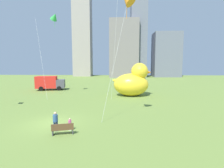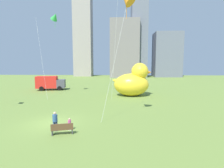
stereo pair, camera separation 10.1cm
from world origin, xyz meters
The scene contains 8 objects.
ground_plane centered at (0.00, 0.00, 0.00)m, with size 140.00×140.00×0.00m, color olive.
park_bench centered at (1.74, -2.62, 0.47)m, with size 1.69×0.83×0.90m.
person_adult centered at (0.93, -1.89, 0.87)m, with size 0.38×0.38×1.57m.
person_child centered at (2.05, -1.76, 0.57)m, with size 0.25×0.25×1.03m.
giant_inflatable_duck centered at (8.27, 14.06, 2.35)m, with size 6.67×4.28×5.53m.
box_truck centered at (-8.23, 20.13, 1.44)m, with size 6.00×3.35×2.85m.
city_skyline centered at (9.47, 60.03, 13.33)m, with size 45.33×13.96×34.28m.
kite_green centered at (-4.48, 13.77, 12.94)m, with size 4.30×4.29×13.75m.
Camera 2 is at (6.04, -15.23, 5.33)m, focal length 28.12 mm.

